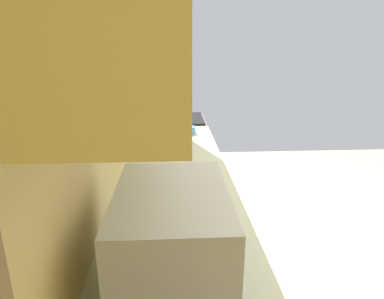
{
  "coord_description": "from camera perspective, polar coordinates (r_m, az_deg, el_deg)",
  "views": [
    {
      "loc": [
        -1.75,
        1.39,
        1.63
      ],
      "look_at": [
        -0.39,
        1.32,
        1.2
      ],
      "focal_mm": 30.81,
      "sensor_mm": 36.0,
      "label": 1
    }
  ],
  "objects": [
    {
      "name": "ground_plane",
      "position": [
        2.77,
        30.01,
        -21.18
      ],
      "size": [
        6.4,
        6.4,
        0.0
      ],
      "primitive_type": "plane",
      "color": "beige"
    },
    {
      "name": "wall_back",
      "position": [
        1.82,
        -14.81,
        6.82
      ],
      "size": [
        4.12,
        0.12,
        2.62
      ],
      "primitive_type": "cube",
      "color": "#EFD07E",
      "rests_on": "ground_plane"
    },
    {
      "name": "counter_run",
      "position": [
        1.85,
        -2.42,
        -22.26
      ],
      "size": [
        3.33,
        0.65,
        0.88
      ],
      "color": "#E1D47D",
      "rests_on": "ground_plane"
    },
    {
      "name": "oven_range",
      "position": [
        3.59,
        -2.94,
        -1.49
      ],
      "size": [
        0.61,
        0.64,
        1.06
      ],
      "color": "#B7BABF",
      "rests_on": "ground_plane"
    },
    {
      "name": "microwave",
      "position": [
        1.09,
        -3.32,
        -14.93
      ],
      "size": [
        0.52,
        0.36,
        0.32
      ],
      "color": "#B7BABF",
      "rests_on": "counter_run"
    },
    {
      "name": "bowl",
      "position": [
        2.93,
        -1.31,
        3.5
      ],
      "size": [
        0.19,
        0.19,
        0.05
      ],
      "color": "#4C8CBF",
      "rests_on": "counter_run"
    },
    {
      "name": "kettle",
      "position": [
        1.74,
        0.17,
        -5.46
      ],
      "size": [
        0.21,
        0.16,
        0.15
      ],
      "color": "black",
      "rests_on": "counter_run"
    }
  ]
}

